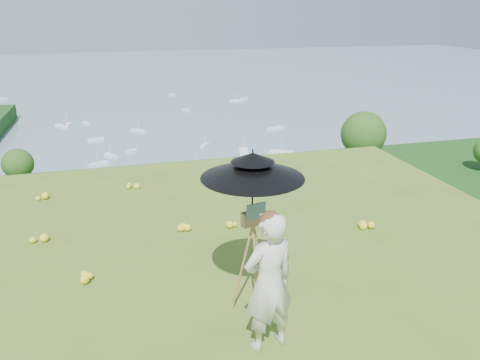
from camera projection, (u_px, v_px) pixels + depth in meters
name	position (u px, v px, depth m)	size (l,w,h in m)	color
forest_slope	(135.00, 358.00, 46.24)	(140.00, 56.00, 22.00)	#113E12
shoreline_tier	(126.00, 240.00, 84.94)	(170.00, 28.00, 8.00)	gray
bay_water	(114.00, 88.00, 233.94)	(700.00, 700.00, 0.00)	slate
slope_trees	(123.00, 230.00, 41.42)	(110.00, 50.00, 6.00)	#1C4314
harbor_town	(123.00, 207.00, 82.70)	(110.00, 22.00, 5.00)	beige
moored_boats	(79.00, 125.00, 159.13)	(140.00, 140.00, 0.70)	white
painter	(269.00, 283.00, 4.86)	(0.58, 0.38, 1.59)	silver
field_easel	(253.00, 259.00, 5.43)	(0.55, 0.55, 1.46)	olive
sun_umbrella	(252.00, 186.00, 5.15)	(1.15, 1.15, 0.86)	black
painter_cap	(270.00, 217.00, 4.60)	(0.21, 0.25, 0.10)	#D6757F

